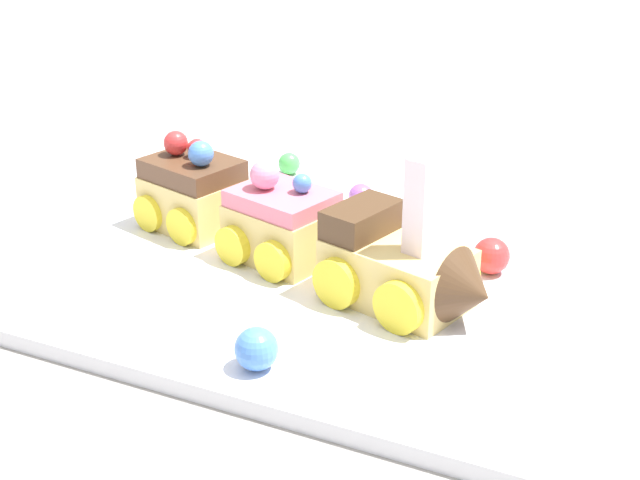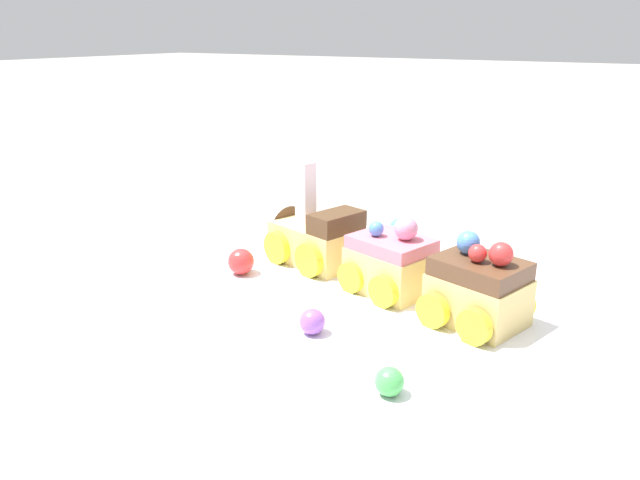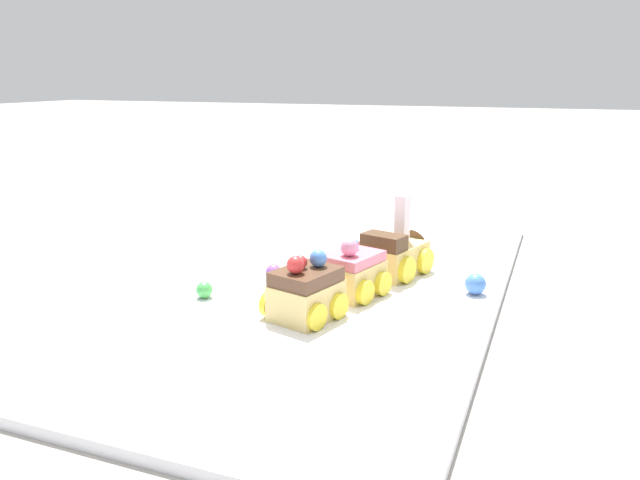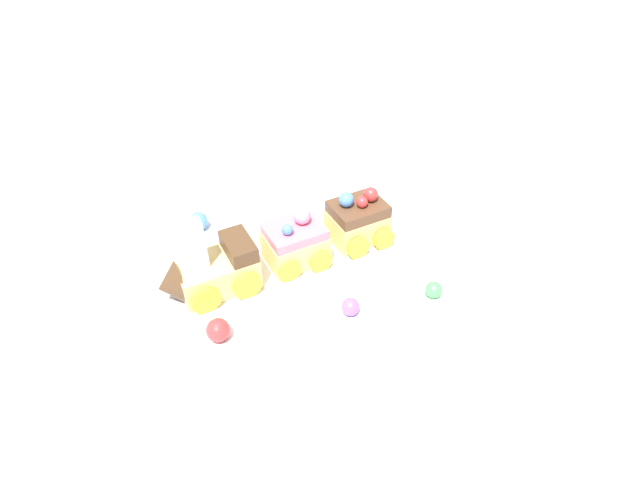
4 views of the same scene
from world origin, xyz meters
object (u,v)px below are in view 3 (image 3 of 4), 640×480
object	(u,v)px
gumball_green	(204,290)
gumball_blue	(475,284)
cake_car_chocolate	(304,293)
cake_car_strawberry	(352,274)
gumball_purple	(274,272)
gumball_red	(357,250)
cake_train_locomotive	(398,253)

from	to	relation	value
gumball_green	gumball_blue	distance (m)	0.34
cake_car_chocolate	gumball_green	xyz separation A→B (m)	(0.01, 0.14, -0.02)
cake_car_strawberry	gumball_blue	bearing A→B (deg)	-52.90
gumball_purple	gumball_red	distance (m)	0.15
gumball_blue	gumball_purple	distance (m)	0.26
cake_car_strawberry	gumball_blue	distance (m)	0.15
gumball_red	gumball_green	bearing A→B (deg)	151.54
cake_car_chocolate	gumball_blue	distance (m)	0.23
cake_car_chocolate	cake_car_strawberry	bearing A→B (deg)	0.07
cake_train_locomotive	cake_car_strawberry	distance (m)	0.11
gumball_green	gumball_purple	bearing A→B (deg)	-27.72
cake_train_locomotive	gumball_blue	world-z (taller)	cake_train_locomotive
gumball_purple	cake_car_strawberry	bearing A→B (deg)	-97.79
gumball_purple	gumball_green	bearing A→B (deg)	152.28
cake_car_chocolate	gumball_purple	bearing A→B (deg)	55.27
gumball_green	gumball_purple	distance (m)	0.11
cake_train_locomotive	gumball_red	size ratio (longest dim) A/B	4.76
cake_car_strawberry	gumball_red	xyz separation A→B (m)	(0.15, 0.04, -0.01)
cake_train_locomotive	gumball_blue	xyz separation A→B (m)	(-0.05, -0.11, -0.01)
gumball_blue	gumball_red	bearing A→B (deg)	63.45
gumball_red	gumball_purple	bearing A→B (deg)	151.03
cake_car_strawberry	gumball_green	size ratio (longest dim) A/B	4.37
gumball_green	gumball_red	xyz separation A→B (m)	(0.23, -0.12, 0.00)
cake_train_locomotive	gumball_green	size ratio (longest dim) A/B	6.23
gumball_green	gumball_purple	size ratio (longest dim) A/B	0.95
cake_car_strawberry	gumball_purple	world-z (taller)	cake_car_strawberry
cake_car_chocolate	gumball_blue	bearing A→B (deg)	-33.08
cake_car_chocolate	gumball_red	distance (m)	0.24
cake_train_locomotive	cake_car_chocolate	xyz separation A→B (m)	(-0.20, 0.06, 0.00)
cake_car_strawberry	gumball_green	world-z (taller)	cake_car_strawberry
gumball_red	cake_train_locomotive	bearing A→B (deg)	-118.35
gumball_green	gumball_purple	xyz separation A→B (m)	(0.09, -0.05, 0.00)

